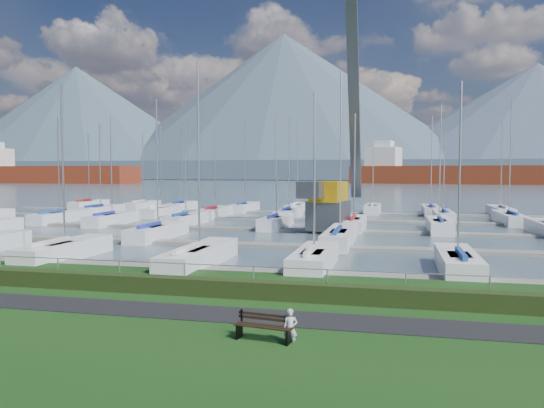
% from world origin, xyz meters
% --- Properties ---
extents(path, '(160.00, 2.00, 0.04)m').
position_xyz_m(path, '(0.00, -3.00, 0.01)').
color(path, black).
rests_on(path, grass).
extents(water, '(800.00, 540.00, 0.20)m').
position_xyz_m(water, '(0.00, 260.00, -0.40)').
color(water, '#465A67').
extents(hedge, '(80.00, 0.70, 0.70)m').
position_xyz_m(hedge, '(0.00, -0.40, 0.35)').
color(hedge, '#212E11').
rests_on(hedge, grass).
extents(fence, '(80.00, 0.04, 0.04)m').
position_xyz_m(fence, '(0.00, 0.00, 1.20)').
color(fence, '#9C9EA5').
rests_on(fence, grass).
extents(foothill, '(900.00, 80.00, 12.00)m').
position_xyz_m(foothill, '(0.00, 330.00, 6.00)').
color(foothill, '#475767').
rests_on(foothill, water).
extents(mountains, '(1190.00, 360.00, 115.00)m').
position_xyz_m(mountains, '(7.35, 404.62, 46.68)').
color(mountains, '#3D4559').
rests_on(mountains, water).
extents(docks, '(90.00, 41.60, 0.25)m').
position_xyz_m(docks, '(0.00, 26.00, -0.22)').
color(docks, slate).
rests_on(docks, water).
extents(bench_right, '(1.84, 0.67, 0.85)m').
position_xyz_m(bench_right, '(3.79, -5.46, 0.42)').
color(bench_right, black).
rests_on(bench_right, grass).
extents(person, '(0.44, 0.31, 1.16)m').
position_xyz_m(person, '(4.59, -5.45, 0.58)').
color(person, silver).
rests_on(person, grass).
extents(crane, '(4.69, 13.37, 22.35)m').
position_xyz_m(crane, '(2.36, 26.96, 5.33)').
color(crane, '#52555A').
rests_on(crane, water).
extents(cargo_ship_west, '(88.07, 22.10, 21.50)m').
position_xyz_m(cargo_ship_west, '(-153.39, 194.64, 3.67)').
color(cargo_ship_west, maroon).
rests_on(cargo_ship_west, water).
extents(cargo_ship_mid, '(91.47, 38.22, 21.50)m').
position_xyz_m(cargo_ship_mid, '(28.86, 221.22, 3.64)').
color(cargo_ship_mid, maroon).
rests_on(cargo_ship_mid, water).
extents(sailboat_fleet, '(74.52, 49.39, 13.10)m').
position_xyz_m(sailboat_fleet, '(-0.88, 29.15, 5.38)').
color(sailboat_fleet, beige).
rests_on(sailboat_fleet, water).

